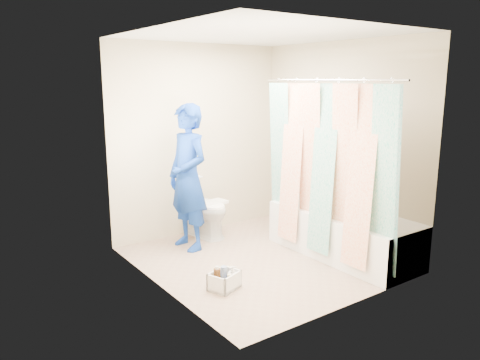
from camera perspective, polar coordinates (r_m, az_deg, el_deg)
floor at (r=5.26m, az=2.43°, el=-9.69°), size 2.60×2.60×0.00m
ceiling at (r=4.90m, az=2.69°, el=17.33°), size 2.40×2.60×0.02m
wall_back at (r=6.01m, az=-5.13°, el=4.87°), size 2.40×0.02×2.40m
wall_front at (r=4.02m, az=14.07°, el=0.93°), size 2.40×0.02×2.40m
wall_left at (r=4.32m, az=-10.10°, el=1.87°), size 0.02×2.60×2.40m
wall_right at (r=5.75m, az=12.04°, el=4.33°), size 0.02×2.60×2.40m
bathtub at (r=5.43m, az=12.40°, el=-6.27°), size 0.70×1.75×0.50m
curtain_rod at (r=4.92m, az=10.66°, el=11.87°), size 0.02×1.90×0.02m
shower_curtain at (r=5.01m, az=10.25°, el=1.17°), size 0.06×1.75×1.80m
toilet at (r=5.95m, az=-4.47°, el=-3.27°), size 0.53×0.80×0.76m
tank_lid at (r=5.84m, az=-3.73°, el=-2.88°), size 0.49×0.27×0.04m
tank_internals at (r=5.99m, az=-6.08°, el=0.42°), size 0.18×0.06×0.25m
plumber at (r=5.43m, az=-6.36°, el=0.30°), size 0.45×0.65×1.70m
cleaning_caddy at (r=4.56m, az=-1.85°, el=-12.16°), size 0.34×0.31×0.21m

